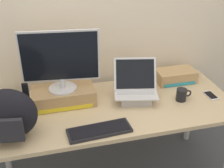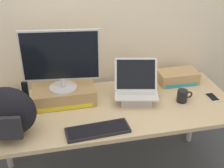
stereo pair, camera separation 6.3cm
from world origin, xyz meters
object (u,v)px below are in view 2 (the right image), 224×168
object	(u,v)px
open_laptop	(136,92)
desktop_monitor	(61,60)
plush_toy	(4,102)
messenger_backpack	(7,113)
toner_box_yellow	(64,95)
cell_phone	(212,97)
external_keyboard	(98,130)
toner_box_cyan	(178,77)
coffee_mug	(183,96)

from	to	relation	value
open_laptop	desktop_monitor	bearing A→B (deg)	-176.87
plush_toy	messenger_backpack	bearing A→B (deg)	-77.96
toner_box_yellow	cell_phone	world-z (taller)	toner_box_yellow
open_laptop	external_keyboard	size ratio (longest dim) A/B	0.87
external_keyboard	cell_phone	bearing A→B (deg)	9.68
toner_box_cyan	cell_phone	bearing A→B (deg)	-61.63
cell_phone	plush_toy	xyz separation A→B (m)	(-1.52, 0.20, 0.04)
desktop_monitor	messenger_backpack	distance (m)	0.51
desktop_monitor	plush_toy	bearing A→B (deg)	-174.47
plush_toy	desktop_monitor	bearing A→B (deg)	-1.59
external_keyboard	cell_phone	world-z (taller)	external_keyboard
cell_phone	plush_toy	size ratio (longest dim) A/B	1.57
toner_box_yellow	coffee_mug	distance (m)	0.87
toner_box_yellow	cell_phone	bearing A→B (deg)	-9.61
toner_box_cyan	toner_box_yellow	bearing A→B (deg)	-173.41
toner_box_yellow	external_keyboard	bearing A→B (deg)	-66.14
external_keyboard	messenger_backpack	size ratio (longest dim) A/B	1.11
external_keyboard	plush_toy	bearing A→B (deg)	141.57
coffee_mug	toner_box_cyan	size ratio (longest dim) A/B	0.37
open_laptop	coffee_mug	world-z (taller)	open_laptop
coffee_mug	open_laptop	bearing A→B (deg)	164.04
desktop_monitor	coffee_mug	world-z (taller)	desktop_monitor
messenger_backpack	toner_box_cyan	distance (m)	1.36
open_laptop	external_keyboard	world-z (taller)	open_laptop
coffee_mug	plush_toy	xyz separation A→B (m)	(-1.28, 0.19, -0.00)
toner_box_yellow	messenger_backpack	size ratio (longest dim) A/B	1.21
coffee_mug	plush_toy	world-z (taller)	coffee_mug
cell_phone	toner_box_cyan	world-z (taller)	toner_box_cyan
messenger_backpack	toner_box_cyan	xyz separation A→B (m)	(1.29, 0.43, -0.11)
cell_phone	toner_box_yellow	bearing A→B (deg)	168.52
toner_box_yellow	desktop_monitor	xyz separation A→B (m)	(-0.00, -0.00, 0.28)
desktop_monitor	cell_phone	xyz separation A→B (m)	(1.10, -0.18, -0.34)
toner_box_yellow	plush_toy	bearing A→B (deg)	178.57
toner_box_cyan	external_keyboard	bearing A→B (deg)	-145.91
toner_box_yellow	plush_toy	size ratio (longest dim) A/B	5.18
desktop_monitor	toner_box_cyan	bearing A→B (deg)	13.77
messenger_backpack	coffee_mug	xyz separation A→B (m)	(1.21, 0.14, -0.12)
coffee_mug	messenger_backpack	bearing A→B (deg)	-173.54
desktop_monitor	external_keyboard	distance (m)	0.55
desktop_monitor	plush_toy	world-z (taller)	desktop_monitor
plush_toy	toner_box_cyan	size ratio (longest dim) A/B	0.27
toner_box_yellow	open_laptop	bearing A→B (deg)	-9.37
messenger_backpack	cell_phone	world-z (taller)	messenger_backpack
plush_toy	toner_box_cyan	bearing A→B (deg)	4.11
messenger_backpack	plush_toy	size ratio (longest dim) A/B	4.27
desktop_monitor	messenger_backpack	bearing A→B (deg)	-130.97
coffee_mug	cell_phone	xyz separation A→B (m)	(0.24, -0.00, -0.04)
external_keyboard	coffee_mug	bearing A→B (deg)	14.63
external_keyboard	toner_box_cyan	size ratio (longest dim) A/B	1.29
plush_toy	coffee_mug	bearing A→B (deg)	-8.54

